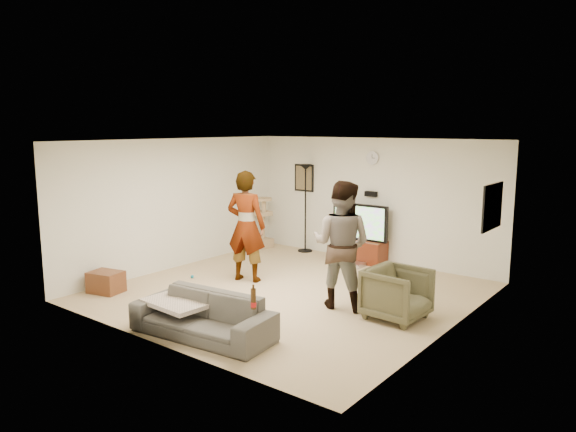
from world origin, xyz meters
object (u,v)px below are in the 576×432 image
Objects in this scene: person_left at (246,226)px; beer_bottle at (253,299)px; person_right at (341,245)px; tv at (360,222)px; tv_stand at (359,250)px; armchair at (397,294)px; sofa at (202,316)px; side_table at (106,282)px; floor_lamp at (305,208)px; cat_tree at (263,222)px.

person_left is 7.89× the size of beer_bottle.
tv is at bearing -76.01° from person_right.
armchair is at bearing -50.47° from tv_stand.
armchair is at bearing -50.47° from tv.
person_left is 1.02× the size of sofa.
armchair is 4.75m from side_table.
floor_lamp is 5.14m from sofa.
person_left is (1.50, -2.21, 0.41)m from cat_tree.
tv_stand is at bearing -126.38° from person_left.
tv_stand is 2.95m from person_right.
tv reaches higher than cat_tree.
person_left is 1.02× the size of person_right.
person_right is 7.75× the size of beer_bottle.
floor_lamp is at bearing -56.25° from person_right.
tv is at bearing 0.00° from tv_stand.
person_right is 2.37× the size of armchair.
side_table is (-3.46, -1.79, -0.79)m from person_right.
person_right is at bearing -65.36° from tv_stand.
beer_bottle is (2.19, -2.29, -0.29)m from person_left.
floor_lamp is 0.98× the size of sofa.
sofa is 0.98m from beer_bottle.
floor_lamp is 1.10m from cat_tree.
sofa is (0.40, -4.73, 0.06)m from tv_stand.
person_right is at bearing 159.24° from person_left.
person_left reaches higher than side_table.
sofa is (1.30, -2.29, -0.70)m from person_left.
tv_stand is 0.57× the size of floor_lamp.
person_left reaches higher than tv.
person_left is 3.73× the size of side_table.
person_left is 2.53m from side_table.
cat_tree reaches higher than sofa.
tv is 0.62× the size of person_left.
person_left reaches higher than cat_tree.
cat_tree reaches higher than side_table.
sofa is at bearing 103.22° from person_left.
floor_lamp is 0.99× the size of person_right.
floor_lamp reaches higher than cat_tree.
sofa is (1.80, -4.77, -0.67)m from floor_lamp.
tv is 1.50× the size of armchair.
person_right reaches higher than armchair.
person_right is 2.37m from sofa.
tv is 1.40m from floor_lamp.
tv_stand reaches higher than side_table.
person_right is (1.19, -2.60, 0.74)m from tv_stand.
armchair is (2.12, -2.57, 0.15)m from tv_stand.
person_left is (-0.89, -2.43, 0.76)m from tv_stand.
armchair is (2.12, -2.57, -0.45)m from tv.
tv is 4.92× the size of beer_bottle.
armchair is at bearing 45.34° from sofa.
tv_stand is 3.33m from armchair.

